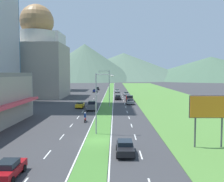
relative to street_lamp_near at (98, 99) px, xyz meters
name	(u,v)px	position (x,y,z in m)	size (l,w,h in m)	color
ground_plane	(98,141)	(0.15, -3.51, -5.07)	(600.00, 600.00, 0.00)	#38383A
grass_median	(109,96)	(0.15, 56.49, -5.04)	(3.20, 240.00, 0.06)	#477F33
grass_verge_right	(164,96)	(20.75, 56.49, -5.04)	(24.00, 240.00, 0.06)	#518438
lane_dash_left_2	(47,154)	(-4.95, -8.86, -5.07)	(0.16, 2.80, 0.01)	silver
lane_dash_left_3	(62,137)	(-4.95, -1.54, -5.07)	(0.16, 2.80, 0.01)	silver
lane_dash_left_4	(71,125)	(-4.95, 5.79, -5.07)	(0.16, 2.80, 0.01)	silver
lane_dash_left_5	(78,118)	(-4.95, 13.12, -5.07)	(0.16, 2.80, 0.01)	silver
lane_dash_left_6	(83,112)	(-4.95, 20.44, -5.07)	(0.16, 2.80, 0.01)	silver
lane_dash_left_7	(86,107)	(-4.95, 27.77, -5.07)	(0.16, 2.80, 0.01)	silver
lane_dash_left_8	(89,104)	(-4.95, 35.09, -5.07)	(0.16, 2.80, 0.01)	silver
lane_dash_left_9	(92,101)	(-4.95, 42.42, -5.07)	(0.16, 2.80, 0.01)	silver
lane_dash_left_10	(94,98)	(-4.95, 49.75, -5.07)	(0.16, 2.80, 0.01)	silver
lane_dash_left_11	(95,96)	(-4.95, 57.07, -5.07)	(0.16, 2.80, 0.01)	silver
lane_dash_left_12	(97,95)	(-4.95, 64.40, -5.07)	(0.16, 2.80, 0.01)	silver
lane_dash_left_13	(98,93)	(-4.95, 71.72, -5.07)	(0.16, 2.80, 0.01)	silver
lane_dash_right_2	(141,155)	(5.25, -8.86, -5.07)	(0.16, 2.80, 0.01)	silver
lane_dash_right_3	(135,137)	(5.25, -1.54, -5.07)	(0.16, 2.80, 0.01)	silver
lane_dash_right_4	(132,126)	(5.25, 5.79, -5.07)	(0.16, 2.80, 0.01)	silver
lane_dash_right_5	(129,118)	(5.25, 13.12, -5.07)	(0.16, 2.80, 0.01)	silver
lane_dash_right_6	(127,112)	(5.25, 20.44, -5.07)	(0.16, 2.80, 0.01)	silver
lane_dash_right_7	(126,107)	(5.25, 27.77, -5.07)	(0.16, 2.80, 0.01)	silver
lane_dash_right_8	(125,104)	(5.25, 35.09, -5.07)	(0.16, 2.80, 0.01)	silver
lane_dash_right_9	(124,101)	(5.25, 42.42, -5.07)	(0.16, 2.80, 0.01)	silver
lane_dash_right_10	(123,98)	(5.25, 49.75, -5.07)	(0.16, 2.80, 0.01)	silver
lane_dash_right_11	(122,96)	(5.25, 57.07, -5.07)	(0.16, 2.80, 0.01)	silver
lane_dash_right_12	(122,95)	(5.25, 64.40, -5.07)	(0.16, 2.80, 0.01)	silver
lane_dash_right_13	(121,93)	(5.25, 71.72, -5.07)	(0.16, 2.80, 0.01)	silver
edge_line_median_left	(104,96)	(-1.60, 56.49, -5.07)	(0.16, 240.00, 0.01)	silver
edge_line_median_right	(113,97)	(1.90, 56.49, -5.07)	(0.16, 240.00, 0.01)	silver
domed_building	(38,60)	(-25.89, 54.66, 8.50)	(19.98, 19.98, 33.57)	#9E9384
midrise_colored	(45,62)	(-33.19, 89.63, 9.35)	(17.79, 17.79, 28.85)	silver
hill_far_left	(85,62)	(-31.77, 241.19, 15.67)	(125.14, 125.14, 41.49)	#516B56
hill_far_center	(123,66)	(13.85, 290.19, 12.57)	(184.11, 184.11, 35.29)	#516B56
hill_far_right	(211,68)	(122.85, 272.50, 9.51)	(197.31, 197.31, 29.18)	#47664C
street_lamp_near	(98,99)	(0.00, 0.00, 0.00)	(2.71, 0.30, 8.82)	#99999E
street_lamp_mid	(108,86)	(0.64, 29.19, 0.41)	(2.95, 0.28, 9.55)	#99999E
billboard_roadside	(209,109)	(13.51, -6.29, -0.46)	(4.68, 0.28, 6.25)	#4C4C51
car_0	(126,94)	(6.85, 60.21, -4.35)	(1.92, 4.14, 1.42)	#B2B2B7
car_1	(118,97)	(3.42, 46.03, -4.29)	(1.99, 4.54, 1.53)	black
car_2	(97,88)	(-6.70, 91.68, -4.28)	(1.88, 4.23, 1.58)	black
car_3	(130,102)	(6.78, 33.62, -4.28)	(2.02, 4.05, 1.55)	slate
car_4	(117,91)	(3.45, 75.40, -4.34)	(1.92, 4.59, 1.41)	silver
car_5	(95,90)	(-6.77, 77.30, -4.30)	(2.01, 4.35, 1.49)	navy
car_6	(80,105)	(-6.46, 26.65, -4.28)	(1.96, 4.71, 1.54)	yellow
car_7	(125,147)	(3.53, -8.63, -4.32)	(1.97, 4.29, 1.48)	black
car_8	(9,169)	(-6.59, -14.77, -4.31)	(1.88, 4.10, 1.50)	maroon
pickup_truck_0	(92,106)	(-3.12, 23.30, -4.09)	(2.18, 5.40, 2.00)	#515459
pickup_truck_1	(129,98)	(6.99, 40.76, -4.09)	(2.18, 5.40, 2.00)	maroon
motorcycle_rider	(85,118)	(-2.97, 8.77, -4.33)	(0.36, 2.00, 1.80)	black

